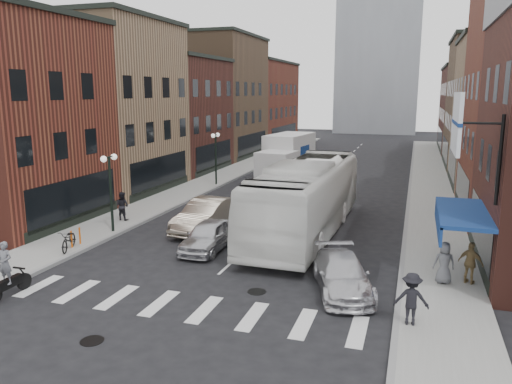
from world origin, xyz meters
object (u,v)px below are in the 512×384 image
streetlamp_near (110,178)px  sedan_left_far (207,215)px  box_truck (286,159)px  ped_left_solo (122,206)px  motorcycle_rider (7,271)px  billboard_sign (460,125)px  ped_right_b (471,263)px  bike_rack (76,237)px  parked_bicycle (69,240)px  curb_car (342,275)px  ped_right_c (444,263)px  streetlamp_far (216,149)px  transit_bus (306,197)px  ped_right_a (411,299)px  sedan_left_near (208,236)px

streetlamp_near → sedan_left_far: streetlamp_near is taller
box_truck → ped_left_solo: (-5.45, -15.49, -0.92)m
motorcycle_rider → sedan_left_far: motorcycle_rider is taller
billboard_sign → ped_left_solo: (-16.77, 5.66, -5.18)m
motorcycle_rider → ped_right_b: (15.76, 6.04, -0.01)m
motorcycle_rider → sedan_left_far: (3.32, 10.16, -0.12)m
bike_rack → streetlamp_near: bearing=85.8°
motorcycle_rider → box_truck: bearing=80.8°
motorcycle_rider → parked_bicycle: 5.01m
curb_car → ped_right_c: size_ratio=2.82×
streetlamp_far → parked_bicycle: 17.46m
bike_rack → ped_left_solo: 4.91m
motorcycle_rider → transit_bus: (8.36, 11.36, 0.93)m
ped_left_solo → ped_right_a: (15.59, -8.44, 0.02)m
sedan_left_near → parked_bicycle: (-5.85, -2.31, -0.07)m
motorcycle_rider → ped_right_a: bearing=6.5°
streetlamp_near → bike_rack: streetlamp_near is taller
box_truck → ped_left_solo: size_ratio=5.58×
streetlamp_far → parked_bicycle: (-0.10, -17.31, -2.29)m
motorcycle_rider → ped_right_b: 16.87m
bike_rack → motorcycle_rider: (1.30, -5.46, 0.41)m
streetlamp_near → transit_bus: (9.46, 3.20, -1.02)m
streetlamp_near → ped_left_solo: (-0.79, 2.16, -1.96)m
ped_right_a → ped_left_solo: bearing=-30.5°
ped_right_b → ped_right_c: bearing=42.5°
billboard_sign → curb_car: size_ratio=0.82×
motorcycle_rider → sedan_left_near: (4.65, 7.16, -0.27)m
bike_rack → transit_bus: (9.66, 5.90, 1.34)m
sedan_left_far → ped_right_a: size_ratio=3.11×
billboard_sign → motorcycle_rider: (-14.89, -4.66, -5.17)m
sedan_left_far → sedan_left_near: bearing=-61.9°
streetlamp_near → bike_rack: (-0.20, -2.70, -2.36)m
transit_bus → streetlamp_far: bearing=132.7°
sedan_left_far → ped_right_b: ped_right_b is taller
billboard_sign → sedan_left_far: 13.85m
ped_right_c → ped_right_b: bearing=-174.7°
curb_car → ped_right_b: ped_right_b is taller
ped_right_b → streetlamp_near: bearing=20.0°
motorcycle_rider → streetlamp_near: bearing=96.3°
streetlamp_far → curb_car: streetlamp_far is taller
box_truck → ped_left_solo: box_truck is taller
motorcycle_rider → sedan_left_far: size_ratio=0.40×
transit_bus → ped_right_a: (5.34, -9.47, -0.92)m
box_truck → ped_right_a: box_truck is taller
box_truck → ped_left_solo: bearing=-102.5°
bike_rack → sedan_left_far: (4.62, 4.70, 0.30)m
parked_bicycle → ped_right_a: size_ratio=1.09×
ped_left_solo → ped_right_c: bearing=170.4°
sedan_left_near → curb_car: (6.62, -3.00, -0.04)m
streetlamp_near → transit_bus: bearing=18.7°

